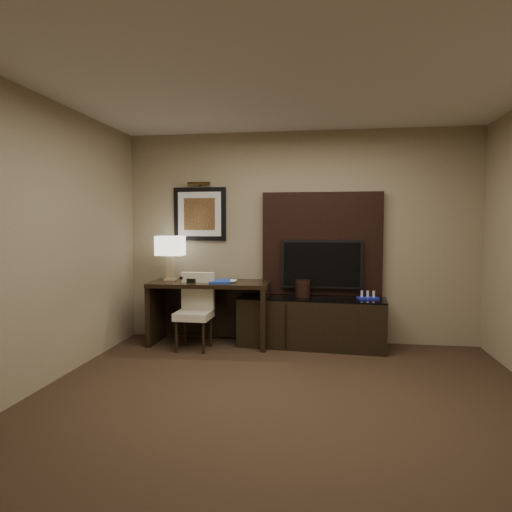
% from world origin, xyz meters
% --- Properties ---
extents(floor, '(4.50, 5.00, 0.01)m').
position_xyz_m(floor, '(0.00, 0.00, -0.01)').
color(floor, black).
rests_on(floor, ground).
extents(ceiling, '(4.50, 5.00, 0.01)m').
position_xyz_m(ceiling, '(0.00, 0.00, 2.70)').
color(ceiling, silver).
rests_on(ceiling, wall_back).
extents(wall_back, '(4.50, 0.01, 2.70)m').
position_xyz_m(wall_back, '(0.00, 2.50, 1.35)').
color(wall_back, gray).
rests_on(wall_back, floor).
extents(wall_front, '(4.50, 0.01, 2.70)m').
position_xyz_m(wall_front, '(0.00, -2.50, 1.35)').
color(wall_front, gray).
rests_on(wall_front, floor).
extents(wall_left, '(0.01, 5.00, 2.70)m').
position_xyz_m(wall_left, '(-2.25, 0.00, 1.35)').
color(wall_left, gray).
rests_on(wall_left, floor).
extents(desk, '(1.51, 0.71, 0.80)m').
position_xyz_m(desk, '(-1.09, 2.15, 0.40)').
color(desk, black).
rests_on(desk, floor).
extents(credenza, '(1.82, 0.64, 0.62)m').
position_xyz_m(credenza, '(0.18, 2.20, 0.31)').
color(credenza, black).
rests_on(credenza, floor).
extents(tv_wall_panel, '(1.50, 0.12, 1.30)m').
position_xyz_m(tv_wall_panel, '(0.30, 2.44, 1.27)').
color(tv_wall_panel, black).
rests_on(tv_wall_panel, wall_back).
extents(tv, '(1.00, 0.08, 0.60)m').
position_xyz_m(tv, '(0.30, 2.34, 1.02)').
color(tv, black).
rests_on(tv, tv_wall_panel).
extents(artwork, '(0.70, 0.04, 0.70)m').
position_xyz_m(artwork, '(-1.30, 2.48, 1.65)').
color(artwork, black).
rests_on(artwork, wall_back).
extents(picture_light, '(0.04, 0.04, 0.30)m').
position_xyz_m(picture_light, '(-1.30, 2.44, 2.05)').
color(picture_light, '#3E2914').
rests_on(picture_light, wall_back).
extents(desk_chair, '(0.42, 0.48, 0.86)m').
position_xyz_m(desk_chair, '(-1.22, 1.87, 0.43)').
color(desk_chair, '#EAE4C3').
rests_on(desk_chair, floor).
extents(table_lamp, '(0.41, 0.27, 0.63)m').
position_xyz_m(table_lamp, '(-1.63, 2.22, 1.11)').
color(table_lamp, tan).
rests_on(table_lamp, desk).
extents(desk_phone, '(0.25, 0.23, 0.10)m').
position_xyz_m(desk_phone, '(-1.31, 2.10, 0.85)').
color(desk_phone, black).
rests_on(desk_phone, desk).
extents(blue_folder, '(0.32, 0.39, 0.02)m').
position_xyz_m(blue_folder, '(-0.95, 2.12, 0.81)').
color(blue_folder, navy).
rests_on(blue_folder, desk).
extents(book, '(0.17, 0.02, 0.23)m').
position_xyz_m(book, '(-0.92, 2.16, 0.91)').
color(book, tan).
rests_on(book, desk).
extents(ice_bucket, '(0.24, 0.24, 0.21)m').
position_xyz_m(ice_bucket, '(0.07, 2.24, 0.72)').
color(ice_bucket, black).
rests_on(ice_bucket, credenza).
extents(minibar_tray, '(0.27, 0.19, 0.09)m').
position_xyz_m(minibar_tray, '(0.86, 2.20, 0.66)').
color(minibar_tray, '#1C22B8').
rests_on(minibar_tray, credenza).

